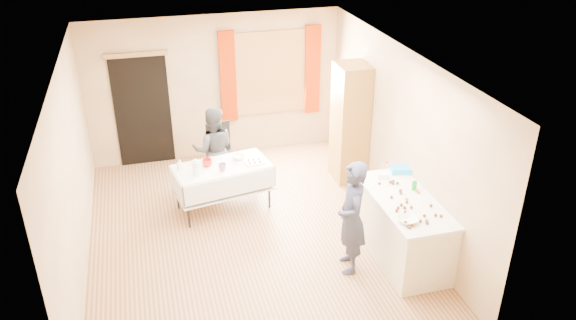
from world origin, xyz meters
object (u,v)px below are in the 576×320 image
object	(u,v)px
party_table	(223,183)
girl	(351,218)
cabinet	(350,123)
chair	(223,163)
woman	(214,149)
counter	(403,228)

from	to	relation	value
party_table	girl	distance (m)	2.37
cabinet	chair	size ratio (longest dim) A/B	2.03
woman	party_table	bearing A→B (deg)	100.08
woman	chair	bearing A→B (deg)	-113.09
girl	woman	size ratio (longest dim) A/B	1.09
cabinet	party_table	world-z (taller)	cabinet
party_table	chair	world-z (taller)	chair
cabinet	woman	distance (m)	2.28
cabinet	chair	world-z (taller)	cabinet
cabinet	party_table	xyz separation A→B (m)	(-2.23, -0.45, -0.56)
cabinet	woman	bearing A→B (deg)	174.65
girl	chair	bearing A→B (deg)	-147.95
counter	party_table	world-z (taller)	counter
counter	party_table	bearing A→B (deg)	138.75
chair	counter	bearing A→B (deg)	-64.65
cabinet	girl	distance (m)	2.54
chair	girl	bearing A→B (deg)	-77.03
counter	girl	size ratio (longest dim) A/B	1.08
chair	girl	size ratio (longest dim) A/B	0.64
party_table	woman	distance (m)	0.71
girl	counter	bearing A→B (deg)	103.21
woman	girl	bearing A→B (deg)	126.14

